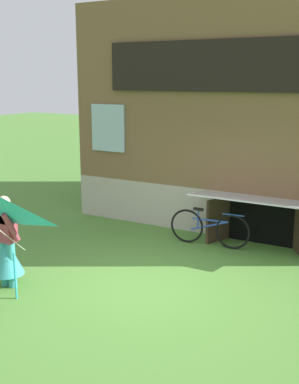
# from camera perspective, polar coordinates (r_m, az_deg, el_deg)

# --- Properties ---
(ground_plane) EXTENTS (60.00, 60.00, 0.00)m
(ground_plane) POSITION_cam_1_polar(r_m,az_deg,el_deg) (8.32, -0.12, -10.74)
(ground_plane) COLOR #4C7F33
(log_house) EXTENTS (7.26, 5.61, 5.04)m
(log_house) POSITION_cam_1_polar(r_m,az_deg,el_deg) (12.47, 11.92, 9.00)
(log_house) COLOR #ADA393
(log_house) RESTS_ON ground_plane
(person) EXTENTS (0.61, 0.52, 1.54)m
(person) POSITION_cam_1_polar(r_m,az_deg,el_deg) (8.38, -16.26, -6.38)
(person) COLOR teal
(person) RESTS_ON ground_plane
(bicycle_blue) EXTENTS (1.69, 0.19, 0.77)m
(bicycle_blue) POSITION_cam_1_polar(r_m,az_deg,el_deg) (10.11, 6.94, -4.18)
(bicycle_blue) COLOR black
(bicycle_blue) RESTS_ON ground_plane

